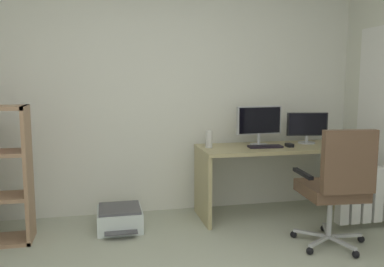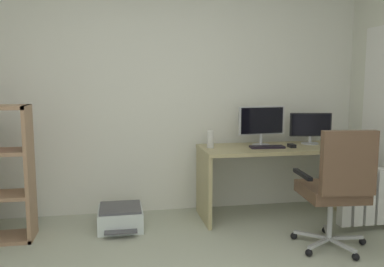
% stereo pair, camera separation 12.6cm
% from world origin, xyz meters
% --- Properties ---
extents(wall_back, '(4.60, 0.10, 2.72)m').
position_xyz_m(wall_back, '(0.00, 2.29, 1.36)').
color(wall_back, silver).
rests_on(wall_back, ground).
extents(desk, '(1.52, 0.63, 0.73)m').
position_xyz_m(desk, '(1.25, 1.85, 0.54)').
color(desk, tan).
rests_on(desk, ground).
extents(monitor_main, '(0.50, 0.18, 0.41)m').
position_xyz_m(monitor_main, '(1.14, 1.95, 0.97)').
color(monitor_main, '#B2B5B7').
rests_on(monitor_main, desk).
extents(monitor_secondary, '(0.43, 0.18, 0.33)m').
position_xyz_m(monitor_secondary, '(1.68, 1.95, 0.91)').
color(monitor_secondary, '#B2B5B7').
rests_on(monitor_secondary, desk).
extents(keyboard, '(0.35, 0.15, 0.02)m').
position_xyz_m(keyboard, '(1.14, 1.79, 0.74)').
color(keyboard, black).
rests_on(keyboard, desk).
extents(computer_mouse, '(0.06, 0.10, 0.03)m').
position_xyz_m(computer_mouse, '(1.40, 1.78, 0.74)').
color(computer_mouse, black).
rests_on(computer_mouse, desk).
extents(desktop_speaker, '(0.07, 0.07, 0.17)m').
position_xyz_m(desktop_speaker, '(0.59, 1.90, 0.81)').
color(desktop_speaker, silver).
rests_on(desktop_speaker, desk).
extents(office_chair, '(0.62, 0.64, 1.03)m').
position_xyz_m(office_chair, '(1.41, 0.92, 0.56)').
color(office_chair, '#B7BABC').
rests_on(office_chair, ground).
extents(printer, '(0.42, 0.51, 0.21)m').
position_xyz_m(printer, '(-0.32, 1.77, 0.10)').
color(printer, silver).
rests_on(printer, ground).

